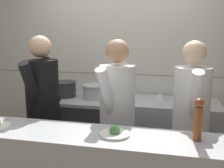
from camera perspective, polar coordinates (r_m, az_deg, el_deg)
wall_back_tiled at (r=3.62m, az=1.95°, el=4.61°), size 8.00×0.06×2.60m
oven_range at (r=3.57m, az=-7.15°, el=-9.76°), size 0.92×0.71×0.88m
prep_counter at (r=3.37m, az=11.60°, el=-11.13°), size 1.24×0.65×0.89m
stock_pot at (r=3.50m, az=-10.37°, el=-0.99°), size 0.32×0.32×0.20m
sauce_pot at (r=3.36m, az=-3.66°, el=-1.54°), size 0.33×0.33×0.18m
mixing_bowl_steel at (r=3.26m, az=10.45°, el=-2.70°), size 0.23×0.23×0.09m
plated_dish_appetiser at (r=1.96m, az=0.58°, el=-10.58°), size 0.23×0.23×0.08m
pepper_mill at (r=1.92m, az=18.24°, el=-7.17°), size 0.07×0.07×0.30m
chef_head_cook at (r=2.85m, az=-14.74°, el=-4.98°), size 0.35×0.73×1.68m
chef_sous at (r=2.53m, az=1.14°, el=-7.03°), size 0.41×0.72×1.65m
chef_line at (r=2.57m, az=16.75°, el=-7.34°), size 0.35×0.72×1.64m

